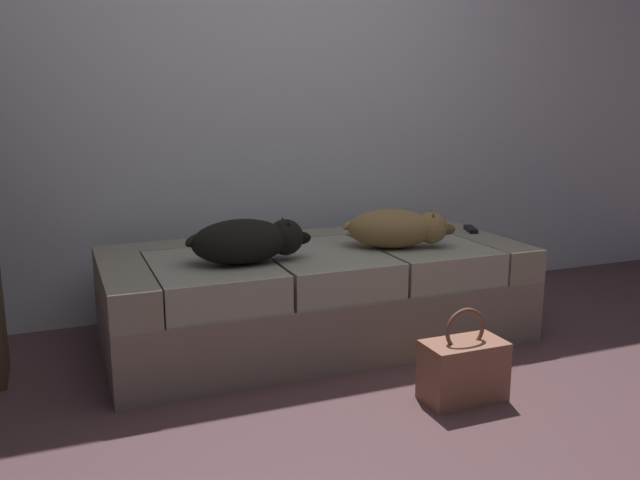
{
  "coord_description": "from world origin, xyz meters",
  "views": [
    {
      "loc": [
        -1.15,
        -1.76,
        1.17
      ],
      "look_at": [
        0.0,
        1.1,
        0.51
      ],
      "focal_mm": 37.55,
      "sensor_mm": 36.0,
      "label": 1
    }
  ],
  "objects_px": {
    "couch": "(316,294)",
    "handbag": "(463,370)",
    "dog_tan": "(398,228)",
    "tv_remote": "(471,229)",
    "dog_dark": "(248,241)"
  },
  "relations": [
    {
      "from": "dog_tan",
      "to": "tv_remote",
      "type": "xyz_separation_m",
      "value": [
        0.56,
        0.21,
        -0.08
      ]
    },
    {
      "from": "dog_dark",
      "to": "tv_remote",
      "type": "xyz_separation_m",
      "value": [
        1.31,
        0.23,
        -0.09
      ]
    },
    {
      "from": "dog_tan",
      "to": "handbag",
      "type": "xyz_separation_m",
      "value": [
        -0.08,
        -0.71,
        -0.43
      ]
    },
    {
      "from": "tv_remote",
      "to": "dog_dark",
      "type": "bearing_deg",
      "value": -149.38
    },
    {
      "from": "tv_remote",
      "to": "handbag",
      "type": "bearing_deg",
      "value": -104.37
    },
    {
      "from": "dog_dark",
      "to": "dog_tan",
      "type": "relative_size",
      "value": 1.09
    },
    {
      "from": "couch",
      "to": "dog_dark",
      "type": "height_order",
      "value": "dog_dark"
    },
    {
      "from": "dog_dark",
      "to": "tv_remote",
      "type": "bearing_deg",
      "value": 9.95
    },
    {
      "from": "dog_dark",
      "to": "handbag",
      "type": "bearing_deg",
      "value": -46.0
    },
    {
      "from": "tv_remote",
      "to": "handbag",
      "type": "height_order",
      "value": "tv_remote"
    },
    {
      "from": "dog_tan",
      "to": "couch",
      "type": "bearing_deg",
      "value": 159.49
    },
    {
      "from": "dog_tan",
      "to": "tv_remote",
      "type": "distance_m",
      "value": 0.6
    },
    {
      "from": "couch",
      "to": "handbag",
      "type": "distance_m",
      "value": 0.9
    },
    {
      "from": "dog_dark",
      "to": "dog_tan",
      "type": "height_order",
      "value": "dog_dark"
    },
    {
      "from": "couch",
      "to": "handbag",
      "type": "height_order",
      "value": "couch"
    }
  ]
}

